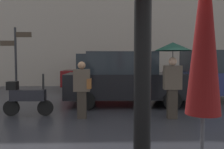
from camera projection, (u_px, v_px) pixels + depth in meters
The scene contains 8 objects.
folded_patio_umbrella_near at pixel (204, 39), 2.08m from camera, with size 0.43×0.43×2.71m.
pedestrian_with_umbrella at pixel (173, 59), 6.66m from camera, with size 1.02×1.02×2.12m.
pedestrian_with_bag at pixel (82, 86), 6.72m from camera, with size 0.49×0.24×1.59m.
parked_scooter at pixel (27, 97), 7.07m from camera, with size 1.45×0.32×1.23m.
parked_car_left at pixel (104, 73), 12.67m from camera, with size 4.36×2.05×1.95m.
parked_car_right at pixel (125, 79), 8.80m from camera, with size 4.38×2.00×1.93m.
parked_car_distant at pixel (217, 76), 9.72m from camera, with size 4.10×2.06×2.01m.
street_signpost at pixel (16, 59), 8.47m from camera, with size 1.08×0.08×2.77m.
Camera 1 is at (0.34, -2.54, 1.62)m, focal length 38.84 mm.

